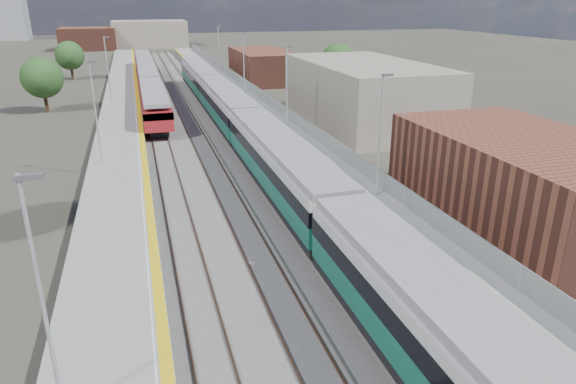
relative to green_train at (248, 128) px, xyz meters
name	(u,v)px	position (x,y,z in m)	size (l,w,h in m)	color
ground	(208,122)	(-1.50, 13.71, -2.36)	(320.00, 320.00, 0.00)	#47443A
ballast_bed	(185,118)	(-3.75, 16.21, -2.33)	(10.50, 155.00, 0.06)	#565451
tracks	(189,114)	(-3.15, 17.88, -2.25)	(8.96, 160.00, 0.17)	#4C3323
platform_right	(251,110)	(3.78, 16.20, -1.83)	(4.70, 155.00, 8.52)	slate
platform_left	(121,118)	(-10.55, 16.20, -1.84)	(4.30, 155.00, 8.52)	slate
buildings	(82,7)	(-19.62, 102.31, 8.34)	(72.00, 185.50, 40.00)	brown
green_train	(248,128)	(0.00, 0.00, 0.00)	(3.04, 84.66, 3.35)	black
red_train	(148,79)	(-7.00, 34.12, -0.30)	(2.77, 56.13, 3.49)	black
tree_b	(42,78)	(-19.05, 24.26, 1.68)	(4.73, 4.73, 6.42)	#382619
tree_c	(70,56)	(-18.63, 51.39, 1.56)	(4.60, 4.60, 6.23)	#382619
tree_d	(338,61)	(19.45, 28.77, 1.88)	(4.98, 4.98, 6.74)	#382619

